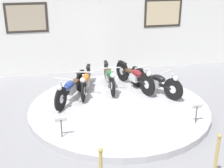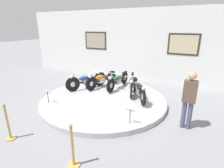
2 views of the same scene
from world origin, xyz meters
name	(u,v)px [view 1 (image 1 of 2)]	position (x,y,z in m)	size (l,w,h in m)	color
ground_plane	(119,111)	(0.00, 0.00, 0.00)	(60.00, 60.00, 0.00)	gray
display_platform	(119,108)	(0.00, 0.00, 0.08)	(4.85, 4.85, 0.17)	#ADADB2
back_wall	(97,20)	(0.00, 3.47, 1.86)	(14.00, 0.22, 3.72)	silver
motorcycle_blue	(71,88)	(-1.24, 0.60, 0.55)	(1.01, 1.77, 0.80)	black
motorcycle_orange	(86,80)	(-0.75, 1.11, 0.54)	(0.63, 1.92, 0.78)	black
motorcycle_green	(109,76)	(0.00, 1.31, 0.54)	(0.54, 1.97, 0.79)	black
motorcycle_maroon	(135,76)	(0.75, 1.12, 0.56)	(0.74, 1.93, 0.81)	black
motorcycle_black	(156,81)	(1.24, 0.60, 0.55)	(1.07, 1.73, 0.79)	black
info_placard_front_left	(61,122)	(-1.61, -1.31, 0.53)	(0.26, 0.11, 0.51)	#333338
info_placard_front_centre	(197,109)	(1.61, -1.31, 0.53)	(0.26, 0.11, 0.51)	#333338
stanchion_post_right_of_entry	(215,166)	(1.06, -3.21, 0.34)	(0.28, 0.28, 1.02)	tan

